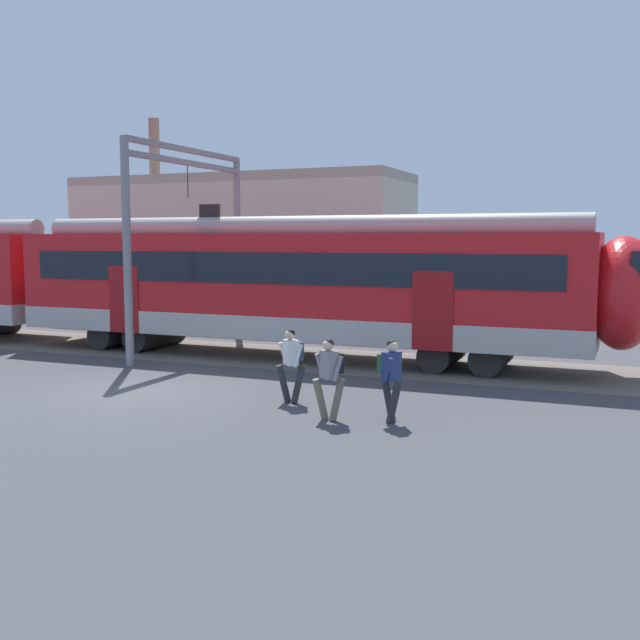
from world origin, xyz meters
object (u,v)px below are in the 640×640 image
pedestrian_grey (330,372)px  pedestrian_navy (390,373)px  commuter_train (67,279)px  pedestrian_white (292,359)px

pedestrian_grey → pedestrian_navy: 1.21m
pedestrian_grey → pedestrian_navy: (1.16, 0.33, 0.00)m
commuter_train → pedestrian_navy: commuter_train is taller
commuter_train → pedestrian_white: 12.85m
commuter_train → pedestrian_white: size_ratio=22.83×
pedestrian_white → pedestrian_grey: bearing=-40.1°
pedestrian_white → commuter_train: bearing=152.9°
pedestrian_navy → pedestrian_grey: bearing=-164.2°
pedestrian_white → pedestrian_navy: bearing=-18.2°
pedestrian_navy → commuter_train: bearing=154.5°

